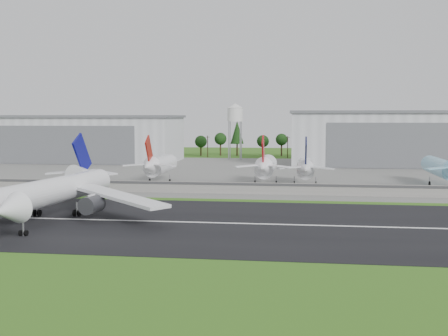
# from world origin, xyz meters

# --- Properties ---
(ground) EXTENTS (600.00, 600.00, 0.00)m
(ground) POSITION_xyz_m (0.00, 0.00, 0.00)
(ground) COLOR #336217
(ground) RESTS_ON ground
(runway) EXTENTS (320.00, 60.00, 0.10)m
(runway) POSITION_xyz_m (0.00, 10.00, 0.05)
(runway) COLOR black
(runway) RESTS_ON ground
(runway_centerline) EXTENTS (220.00, 1.00, 0.02)m
(runway_centerline) POSITION_xyz_m (0.00, 10.00, 0.11)
(runway_centerline) COLOR white
(runway_centerline) RESTS_ON runway
(apron) EXTENTS (320.00, 150.00, 0.10)m
(apron) POSITION_xyz_m (0.00, 120.00, 0.05)
(apron) COLOR slate
(apron) RESTS_ON ground
(blast_fence) EXTENTS (240.00, 0.61, 3.50)m
(blast_fence) POSITION_xyz_m (0.00, 54.99, 1.81)
(blast_fence) COLOR gray
(blast_fence) RESTS_ON ground
(hangar_west) EXTENTS (97.00, 44.00, 23.20)m
(hangar_west) POSITION_xyz_m (-80.00, 164.92, 11.63)
(hangar_west) COLOR silver
(hangar_west) RESTS_ON ground
(hangar_east) EXTENTS (102.00, 47.00, 25.20)m
(hangar_east) POSITION_xyz_m (75.00, 164.92, 12.63)
(hangar_east) COLOR silver
(hangar_east) RESTS_ON ground
(water_tower) EXTENTS (8.40, 8.40, 29.40)m
(water_tower) POSITION_xyz_m (-5.00, 185.00, 24.55)
(water_tower) COLOR #99999E
(water_tower) RESTS_ON ground
(utility_poles) EXTENTS (230.00, 3.00, 12.00)m
(utility_poles) POSITION_xyz_m (0.00, 200.00, 0.00)
(utility_poles) COLOR black
(utility_poles) RESTS_ON ground
(treeline) EXTENTS (320.00, 16.00, 22.00)m
(treeline) POSITION_xyz_m (0.00, 215.00, 0.00)
(treeline) COLOR black
(treeline) RESTS_ON ground
(main_airliner) EXTENTS (56.80, 59.23, 18.17)m
(main_airliner) POSITION_xyz_m (-25.08, 9.57, 4.89)
(main_airliner) COLOR white
(main_airliner) RESTS_ON runway
(parked_jet_red_a) EXTENTS (7.36, 31.29, 16.81)m
(parked_jet_red_a) POSITION_xyz_m (-18.26, 76.58, 6.29)
(parked_jet_red_a) COLOR white
(parked_jet_red_a) RESTS_ON ground
(parked_jet_red_b) EXTENTS (7.36, 31.29, 16.90)m
(parked_jet_red_b) POSITION_xyz_m (17.54, 76.59, 6.38)
(parked_jet_red_b) COLOR white
(parked_jet_red_b) RESTS_ON ground
(parked_jet_navy) EXTENTS (7.36, 31.29, 16.54)m
(parked_jet_navy) POSITION_xyz_m (30.43, 76.54, 6.04)
(parked_jet_navy) COLOR silver
(parked_jet_navy) RESTS_ON ground
(parked_jet_skyblue) EXTENTS (7.36, 37.29, 16.72)m
(parked_jet_skyblue) POSITION_xyz_m (74.14, 81.57, 6.16)
(parked_jet_skyblue) COLOR #86C9E8
(parked_jet_skyblue) RESTS_ON ground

